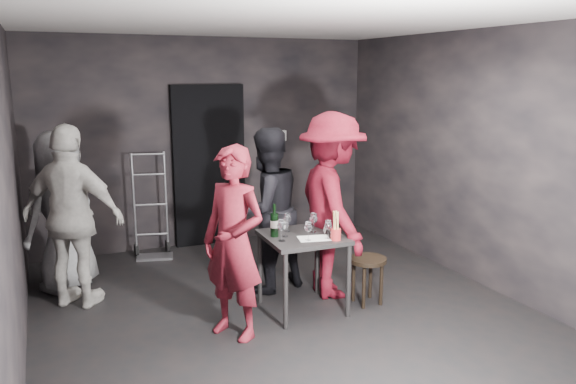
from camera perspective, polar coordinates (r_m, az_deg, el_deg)
name	(u,v)px	position (r m, az deg, el deg)	size (l,w,h in m)	color
floor	(283,311)	(5.52, -0.53, -12.02)	(4.50, 5.00, 0.02)	black
ceiling	(282,19)	(5.06, -0.59, 17.14)	(4.50, 5.00, 0.02)	silver
wall_back	(207,142)	(7.45, -8.21, 5.00)	(4.50, 0.04, 2.70)	black
wall_front	(475,252)	(3.05, 18.47, -5.82)	(4.50, 0.04, 2.70)	black
wall_left	(9,195)	(4.72, -26.51, -0.25)	(0.04, 5.00, 2.70)	black
wall_right	(475,158)	(6.34, 18.49, 3.27)	(0.04, 5.00, 2.70)	black
doorway	(209,166)	(7.44, -8.02, 2.66)	(0.95, 0.10, 2.10)	black
wallbox_upper	(269,132)	(7.67, -1.98, 6.06)	(0.12, 0.06, 0.12)	#B7B7B2
wallbox_lower	(282,135)	(7.75, -0.60, 5.76)	(0.10, 0.06, 0.14)	#B7B7B2
hand_truck	(153,238)	(7.20, -13.58, -4.59)	(0.43, 0.36, 1.30)	#B2B2B7
tasting_table	(303,245)	(5.33, 1.53, -5.40)	(0.72, 0.72, 0.75)	black
stool	(368,267)	(5.62, 8.10, -7.51)	(0.37, 0.37, 0.47)	black
server_red	(233,232)	(4.77, -5.56, -4.09)	(0.68, 0.45, 1.86)	maroon
woman_black	(266,199)	(5.78, -2.23, -0.72)	(0.95, 0.52, 1.95)	black
man_maroon	(332,183)	(5.62, 4.52, 0.96)	(1.52, 0.70, 2.35)	maroon
bystander_cream	(71,200)	(5.72, -21.15, -0.73)	(1.25, 0.60, 2.13)	beige
bystander_grey	(62,202)	(6.25, -22.01, -0.93)	(0.92, 0.50, 1.88)	gray
tasting_mat	(314,238)	(5.20, 2.65, -4.73)	(0.29, 0.19, 0.00)	white
wine_glass_a	(282,229)	(5.09, -0.63, -3.80)	(0.08, 0.08, 0.22)	white
wine_glass_b	(285,227)	(5.24, -0.27, -3.61)	(0.07, 0.07, 0.18)	white
wine_glass_c	(287,222)	(5.39, -0.07, -3.02)	(0.08, 0.08, 0.20)	white
wine_glass_d	(308,230)	(5.10, 2.06, -3.90)	(0.08, 0.08, 0.20)	white
wine_glass_e	(328,228)	(5.19, 4.09, -3.72)	(0.07, 0.07, 0.19)	white
wine_glass_f	(313,222)	(5.37, 2.60, -3.05)	(0.08, 0.08, 0.21)	white
wine_bottle	(274,224)	(5.23, -1.39, -3.27)	(0.08, 0.08, 0.31)	black
breadstick_cup	(336,226)	(5.13, 4.89, -3.47)	(0.09, 0.09, 0.29)	#B42528
reserved_card	(326,228)	(5.40, 3.85, -3.62)	(0.07, 0.12, 0.09)	white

